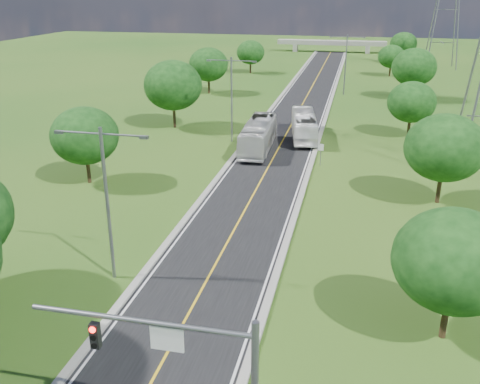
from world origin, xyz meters
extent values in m
plane|color=#214E15|center=(0.00, 60.00, 0.00)|extent=(260.00, 260.00, 0.00)
cube|color=black|center=(0.00, 66.00, 0.03)|extent=(8.00, 150.00, 0.06)
cube|color=gray|center=(-4.25, 66.00, 0.11)|extent=(0.50, 150.00, 0.22)
cube|color=gray|center=(4.25, 66.00, 0.11)|extent=(0.50, 150.00, 0.22)
cylinder|color=slate|center=(1.60, -1.00, 6.60)|extent=(8.40, 0.20, 0.20)
cube|color=black|center=(-0.20, -1.00, 5.70)|extent=(0.35, 0.28, 1.05)
cylinder|color=#FF140C|center=(-0.20, -1.16, 6.05)|extent=(0.24, 0.06, 0.24)
cube|color=white|center=(2.60, -1.00, 6.00)|extent=(1.25, 0.06, 1.00)
cylinder|color=slate|center=(5.20, 38.00, 1.20)|extent=(0.08, 0.08, 2.40)
cube|color=white|center=(5.20, 37.97, 2.00)|extent=(0.55, 0.04, 0.70)
cube|color=gray|center=(-10.00, 140.00, 1.00)|extent=(1.20, 3.00, 2.00)
cube|color=gray|center=(10.00, 140.00, 1.00)|extent=(1.20, 3.00, 2.00)
cube|color=gray|center=(0.00, 140.00, 2.60)|extent=(30.00, 3.00, 1.20)
cylinder|color=slate|center=(-6.00, 12.00, 5.00)|extent=(0.22, 0.22, 10.00)
cylinder|color=slate|center=(-7.40, 12.00, 9.60)|extent=(2.80, 0.12, 0.12)
cylinder|color=slate|center=(-4.60, 12.00, 9.60)|extent=(2.80, 0.12, 0.12)
cube|color=slate|center=(-8.70, 12.00, 9.55)|extent=(0.50, 0.25, 0.18)
cube|color=slate|center=(-3.30, 12.00, 9.55)|extent=(0.50, 0.25, 0.18)
cylinder|color=slate|center=(-6.00, 45.00, 5.00)|extent=(0.22, 0.22, 10.00)
cylinder|color=slate|center=(-7.40, 45.00, 9.60)|extent=(2.80, 0.12, 0.12)
cylinder|color=slate|center=(-4.60, 45.00, 9.60)|extent=(2.80, 0.12, 0.12)
cube|color=slate|center=(-8.70, 45.00, 9.55)|extent=(0.50, 0.25, 0.18)
cube|color=slate|center=(-3.30, 45.00, 9.55)|extent=(0.50, 0.25, 0.18)
cylinder|color=slate|center=(6.00, 78.00, 5.00)|extent=(0.22, 0.22, 10.00)
cylinder|color=slate|center=(4.60, 78.00, 9.60)|extent=(2.80, 0.12, 0.12)
cylinder|color=slate|center=(7.40, 78.00, 9.60)|extent=(2.80, 0.12, 0.12)
cube|color=slate|center=(3.30, 78.00, 9.55)|extent=(0.50, 0.25, 0.18)
cube|color=slate|center=(8.70, 78.00, 9.55)|extent=(0.50, 0.25, 0.18)
cylinder|color=black|center=(-16.00, 28.00, 1.35)|extent=(0.36, 0.36, 2.70)
ellipsoid|color=#0E350E|center=(-16.00, 28.00, 4.65)|extent=(6.30, 6.30, 5.36)
cylinder|color=black|center=(-15.00, 50.00, 1.62)|extent=(0.36, 0.36, 3.24)
ellipsoid|color=#0E350E|center=(-15.00, 50.00, 5.58)|extent=(7.56, 7.56, 6.43)
cylinder|color=black|center=(-17.00, 74.00, 1.44)|extent=(0.36, 0.36, 2.88)
ellipsoid|color=#0E350E|center=(-17.00, 74.00, 4.96)|extent=(6.72, 6.72, 5.71)
cylinder|color=black|center=(-14.50, 98.00, 1.26)|extent=(0.36, 0.36, 2.52)
ellipsoid|color=#0E350E|center=(-14.50, 98.00, 4.34)|extent=(5.88, 5.88, 5.00)
cylinder|color=black|center=(14.00, 10.00, 1.35)|extent=(0.36, 0.36, 2.70)
ellipsoid|color=#0E350E|center=(14.00, 10.00, 4.65)|extent=(6.30, 6.30, 5.36)
cylinder|color=black|center=(16.00, 30.00, 1.44)|extent=(0.36, 0.36, 2.88)
ellipsoid|color=#0E350E|center=(16.00, 30.00, 4.96)|extent=(6.72, 6.72, 5.71)
cylinder|color=black|center=(15.00, 52.00, 1.26)|extent=(0.36, 0.36, 2.52)
ellipsoid|color=#0E350E|center=(15.00, 52.00, 4.34)|extent=(5.88, 5.88, 5.00)
cylinder|color=black|center=(17.00, 76.00, 1.53)|extent=(0.36, 0.36, 3.06)
ellipsoid|color=#0E350E|center=(17.00, 76.00, 5.27)|extent=(7.14, 7.14, 6.07)
cylinder|color=black|center=(14.50, 100.00, 1.17)|extent=(0.36, 0.36, 2.34)
ellipsoid|color=#0E350E|center=(14.50, 100.00, 4.03)|extent=(5.46, 5.46, 4.64)
cylinder|color=black|center=(18.00, 120.00, 1.35)|extent=(0.36, 0.36, 2.70)
ellipsoid|color=#0E350E|center=(18.00, 120.00, 4.65)|extent=(6.30, 6.30, 5.36)
imported|color=silver|center=(2.33, 48.22, 1.64)|extent=(4.37, 11.64, 3.17)
imported|color=beige|center=(-2.23, 42.16, 1.73)|extent=(3.31, 12.13, 3.35)
camera|label=1|loc=(8.58, -15.86, 17.76)|focal=40.00mm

